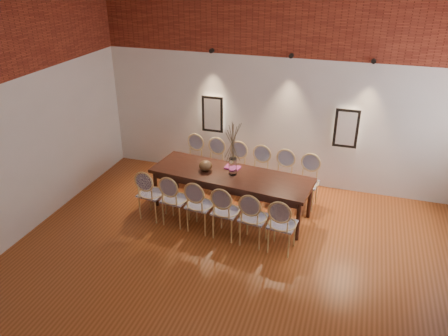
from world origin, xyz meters
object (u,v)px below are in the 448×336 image
(vase, at_px, (233,166))
(chair_far_c, at_px, (235,169))
(dining_table, at_px, (231,193))
(book, at_px, (232,168))
(chair_far_d, at_px, (258,173))
(chair_far_e, at_px, (282,178))
(chair_near_b, at_px, (175,199))
(chair_far_a, at_px, (192,160))
(bowl, at_px, (206,166))
(chair_near_e, at_px, (254,217))
(chair_far_b, at_px, (213,165))
(chair_near_d, at_px, (226,211))
(chair_far_f, at_px, (307,183))
(chair_near_c, at_px, (200,205))
(chair_near_f, at_px, (282,224))
(chair_near_a, at_px, (152,193))

(vase, bearing_deg, chair_far_c, 103.55)
(dining_table, distance_m, book, 0.45)
(chair_far_d, relative_size, book, 3.62)
(book, bearing_deg, chair_far_e, 27.77)
(chair_near_b, xyz_separation_m, chair_far_a, (-0.30, 1.51, 0.00))
(chair_near_b, relative_size, book, 3.62)
(chair_far_d, height_order, bowl, chair_far_d)
(chair_near_e, distance_m, chair_far_a, 2.38)
(chair_far_b, distance_m, chair_far_e, 1.41)
(chair_far_e, bearing_deg, chair_near_d, 72.25)
(chair_near_e, height_order, chair_far_f, same)
(chair_near_c, xyz_separation_m, chair_near_f, (1.40, -0.15, 0.00))
(chair_near_c, bearing_deg, chair_far_f, 46.16)
(chair_far_b, distance_m, book, 0.87)
(chair_near_a, xyz_separation_m, bowl, (0.77, 0.60, 0.37))
(chair_far_b, height_order, book, chair_far_b)
(chair_far_d, height_order, chair_far_e, same)
(chair_near_f, bearing_deg, chair_far_b, 142.01)
(chair_near_d, relative_size, chair_far_c, 1.00)
(chair_near_b, relative_size, chair_far_e, 1.00)
(chair_far_a, relative_size, vase, 3.13)
(chair_near_a, relative_size, chair_near_f, 1.00)
(chair_far_f, xyz_separation_m, book, (-1.29, -0.38, 0.30))
(chair_near_f, height_order, chair_far_c, same)
(chair_near_d, bearing_deg, chair_near_c, 180.00)
(chair_near_a, xyz_separation_m, chair_far_e, (2.02, 1.25, 0.00))
(chair_near_c, xyz_separation_m, chair_near_d, (0.47, -0.05, 0.00))
(vase, bearing_deg, chair_far_a, 142.34)
(chair_near_f, height_order, bowl, chair_near_f)
(chair_far_d, bearing_deg, vase, 74.42)
(chair_far_c, height_order, chair_far_e, same)
(chair_far_a, height_order, chair_far_d, same)
(chair_near_b, xyz_separation_m, chair_far_b, (0.16, 1.45, 0.00))
(book, bearing_deg, chair_near_d, -78.75)
(chair_far_a, distance_m, book, 1.26)
(chair_far_b, xyz_separation_m, chair_far_c, (0.47, -0.05, 0.00))
(bowl, bearing_deg, chair_far_e, 27.43)
(chair_near_f, distance_m, chair_far_f, 1.46)
(chair_far_e, bearing_deg, chair_near_b, 46.16)
(chair_far_c, xyz_separation_m, book, (0.11, -0.53, 0.30))
(dining_table, xyz_separation_m, bowl, (-0.47, 0.00, 0.46))
(chair_near_d, bearing_deg, chair_far_e, 72.25)
(chair_near_b, height_order, chair_far_a, same)
(chair_near_a, xyz_separation_m, chair_far_f, (2.49, 1.20, 0.00))
(book, bearing_deg, chair_far_f, 16.47)
(chair_near_c, height_order, chair_far_a, same)
(chair_far_d, bearing_deg, chair_far_b, -0.00)
(chair_far_b, relative_size, bowl, 3.92)
(chair_near_b, bearing_deg, chair_near_c, -0.00)
(chair_near_e, bearing_deg, bowl, 149.77)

